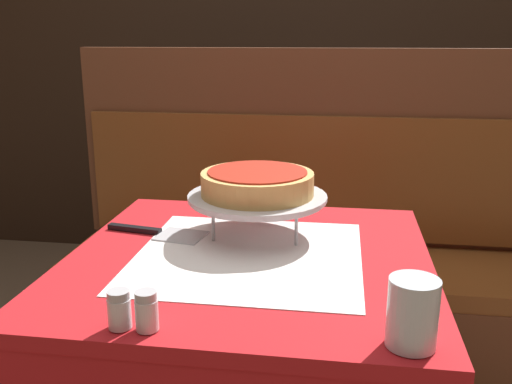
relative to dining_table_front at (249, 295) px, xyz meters
The scene contains 12 objects.
dining_table_front is the anchor object (origin of this frame).
dining_table_rear 1.52m from the dining_table_front, 81.32° to the left, with size 0.64×0.64×0.77m.
booth_bench 0.84m from the dining_table_front, 82.94° to the left, with size 1.77×0.48×1.20m.
back_wall_panel 2.02m from the dining_table_front, 90.00° to the left, with size 6.00×0.04×2.40m, color black.
pizza_pan_stand 0.23m from the dining_table_front, 89.43° to the left, with size 0.34×0.34×0.10m.
deep_dish_pizza 0.27m from the dining_table_front, 89.43° to the left, with size 0.27×0.27×0.06m.
pizza_server 0.28m from the dining_table_front, 156.45° to the left, with size 0.26×0.11×0.01m.
water_glass_near 0.49m from the dining_table_front, 47.21° to the right, with size 0.08×0.08×0.11m.
salt_shaker 0.41m from the dining_table_front, 114.40° to the right, with size 0.04×0.04×0.07m.
pepper_shaker 0.40m from the dining_table_front, 107.72° to the right, with size 0.04×0.04×0.07m.
napkin_holder 0.39m from the dining_table_front, 82.35° to the left, with size 0.10×0.05×0.09m.
condiment_caddy 1.60m from the dining_table_front, 83.66° to the left, with size 0.15×0.15×0.17m.
Camera 1 is at (0.19, -1.18, 1.25)m, focal length 40.00 mm.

